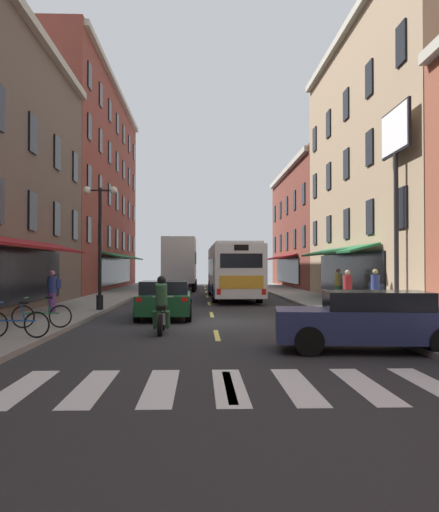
{
  "coord_description": "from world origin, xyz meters",
  "views": [
    {
      "loc": [
        -0.47,
        -18.8,
        1.93
      ],
      "look_at": [
        0.6,
        11.12,
        2.5
      ],
      "focal_mm": 38.3,
      "sensor_mm": 36.0,
      "label": 1
    }
  ],
  "objects_px": {
    "sedan_mid": "(186,280)",
    "bicycle_near": "(16,323)",
    "transit_bus": "(233,271)",
    "pedestrian_mid": "(348,289)",
    "pedestrian_rear": "(338,285)",
    "street_lamp_twin": "(100,241)",
    "billboard_sign": "(396,155)",
    "pedestrian_far": "(375,289)",
    "sedan_far": "(165,299)",
    "pedestrian_near": "(53,291)",
    "motorcycle_rider": "(162,309)",
    "bicycle_mid": "(42,315)",
    "box_truck": "(180,264)",
    "sedan_near": "(371,320)"
  },
  "relations": [
    {
      "from": "sedan_mid",
      "to": "bicycle_near",
      "type": "bearing_deg",
      "value": -95.11
    },
    {
      "from": "transit_bus",
      "to": "pedestrian_mid",
      "type": "relative_size",
      "value": 7.14
    },
    {
      "from": "bicycle_near",
      "to": "pedestrian_rear",
      "type": "relative_size",
      "value": 1.03
    },
    {
      "from": "transit_bus",
      "to": "pedestrian_rear",
      "type": "height_order",
      "value": "transit_bus"
    },
    {
      "from": "pedestrian_rear",
      "to": "street_lamp_twin",
      "type": "bearing_deg",
      "value": 177.95
    },
    {
      "from": "billboard_sign",
      "to": "pedestrian_far",
      "type": "bearing_deg",
      "value": 97.84
    },
    {
      "from": "sedan_far",
      "to": "pedestrian_near",
      "type": "distance_m",
      "value": 4.38
    },
    {
      "from": "motorcycle_rider",
      "to": "pedestrian_rear",
      "type": "height_order",
      "value": "pedestrian_rear"
    },
    {
      "from": "sedan_mid",
      "to": "motorcycle_rider",
      "type": "bearing_deg",
      "value": -89.7
    },
    {
      "from": "bicycle_mid",
      "to": "sedan_far",
      "type": "bearing_deg",
      "value": 52.48
    },
    {
      "from": "box_truck",
      "to": "motorcycle_rider",
      "type": "relative_size",
      "value": 3.74
    },
    {
      "from": "sedan_near",
      "to": "sedan_mid",
      "type": "bearing_deg",
      "value": 97.67
    },
    {
      "from": "pedestrian_far",
      "to": "pedestrian_mid",
      "type": "bearing_deg",
      "value": 6.6
    },
    {
      "from": "motorcycle_rider",
      "to": "pedestrian_far",
      "type": "relative_size",
      "value": 1.23
    },
    {
      "from": "billboard_sign",
      "to": "box_truck",
      "type": "bearing_deg",
      "value": 112.48
    },
    {
      "from": "bicycle_near",
      "to": "pedestrian_near",
      "type": "xyz_separation_m",
      "value": [
        -1.02,
        7.16,
        0.5
      ]
    },
    {
      "from": "box_truck",
      "to": "motorcycle_rider",
      "type": "xyz_separation_m",
      "value": [
        0.42,
        -26.64,
        -1.37
      ]
    },
    {
      "from": "billboard_sign",
      "to": "motorcycle_rider",
      "type": "xyz_separation_m",
      "value": [
        -8.63,
        -4.76,
        -5.49
      ]
    },
    {
      "from": "pedestrian_rear",
      "to": "street_lamp_twin",
      "type": "distance_m",
      "value": 12.29
    },
    {
      "from": "pedestrian_near",
      "to": "sedan_mid",
      "type": "bearing_deg",
      "value": -38.45
    },
    {
      "from": "transit_bus",
      "to": "box_truck",
      "type": "distance_m",
      "value": 10.89
    },
    {
      "from": "motorcycle_rider",
      "to": "box_truck",
      "type": "bearing_deg",
      "value": 90.91
    },
    {
      "from": "sedan_far",
      "to": "pedestrian_mid",
      "type": "height_order",
      "value": "pedestrian_mid"
    },
    {
      "from": "sedan_near",
      "to": "pedestrian_rear",
      "type": "distance_m",
      "value": 15.48
    },
    {
      "from": "bicycle_near",
      "to": "pedestrian_far",
      "type": "height_order",
      "value": "pedestrian_far"
    },
    {
      "from": "pedestrian_mid",
      "to": "pedestrian_far",
      "type": "relative_size",
      "value": 0.98
    },
    {
      "from": "sedan_far",
      "to": "sedan_near",
      "type": "bearing_deg",
      "value": -57.08
    },
    {
      "from": "sedan_near",
      "to": "bicycle_mid",
      "type": "distance_m",
      "value": 9.27
    },
    {
      "from": "bicycle_mid",
      "to": "street_lamp_twin",
      "type": "relative_size",
      "value": 0.34
    },
    {
      "from": "pedestrian_far",
      "to": "sedan_near",
      "type": "bearing_deg",
      "value": 94.97
    },
    {
      "from": "bicycle_mid",
      "to": "pedestrian_near",
      "type": "height_order",
      "value": "pedestrian_near"
    },
    {
      "from": "box_truck",
      "to": "motorcycle_rider",
      "type": "bearing_deg",
      "value": -89.09
    },
    {
      "from": "sedan_near",
      "to": "pedestrian_near",
      "type": "xyz_separation_m",
      "value": [
        -9.51,
        8.7,
        0.3
      ]
    },
    {
      "from": "billboard_sign",
      "to": "pedestrian_mid",
      "type": "distance_m",
      "value": 5.78
    },
    {
      "from": "motorcycle_rider",
      "to": "pedestrian_near",
      "type": "relative_size",
      "value": 1.27
    },
    {
      "from": "sedan_near",
      "to": "pedestrian_far",
      "type": "xyz_separation_m",
      "value": [
        3.39,
        10.07,
        0.3
      ]
    },
    {
      "from": "transit_bus",
      "to": "street_lamp_twin",
      "type": "xyz_separation_m",
      "value": [
        -6.07,
        -9.45,
        1.29
      ]
    },
    {
      "from": "motorcycle_rider",
      "to": "pedestrian_rear",
      "type": "bearing_deg",
      "value": 55.02
    },
    {
      "from": "motorcycle_rider",
      "to": "bicycle_mid",
      "type": "distance_m",
      "value": 3.49
    },
    {
      "from": "billboard_sign",
      "to": "sedan_mid",
      "type": "distance_m",
      "value": 31.96
    },
    {
      "from": "sedan_near",
      "to": "motorcycle_rider",
      "type": "height_order",
      "value": "motorcycle_rider"
    },
    {
      "from": "pedestrian_rear",
      "to": "motorcycle_rider",
      "type": "bearing_deg",
      "value": -150.13
    },
    {
      "from": "sedan_near",
      "to": "bicycle_near",
      "type": "height_order",
      "value": "sedan_near"
    },
    {
      "from": "pedestrian_rear",
      "to": "street_lamp_twin",
      "type": "relative_size",
      "value": 0.33
    },
    {
      "from": "box_truck",
      "to": "sedan_near",
      "type": "bearing_deg",
      "value": -79.81
    },
    {
      "from": "box_truck",
      "to": "pedestrian_rear",
      "type": "xyz_separation_m",
      "value": [
        8.56,
        -15.02,
        -1.08
      ]
    },
    {
      "from": "bicycle_mid",
      "to": "pedestrian_far",
      "type": "height_order",
      "value": "pedestrian_far"
    },
    {
      "from": "box_truck",
      "to": "pedestrian_mid",
      "type": "bearing_deg",
      "value": -68.62
    },
    {
      "from": "motorcycle_rider",
      "to": "sedan_near",
      "type": "bearing_deg",
      "value": -35.2
    },
    {
      "from": "street_lamp_twin",
      "to": "billboard_sign",
      "type": "bearing_deg",
      "value": -10.25
    }
  ]
}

